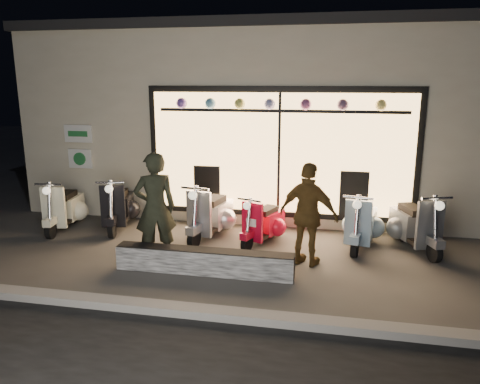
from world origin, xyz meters
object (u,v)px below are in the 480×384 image
object	(u,v)px
graffiti_barrier	(204,261)
scooter_red	(265,222)
scooter_silver	(212,214)
man	(155,208)
woman	(308,215)

from	to	relation	value
graffiti_barrier	scooter_red	distance (m)	1.87
scooter_silver	scooter_red	bearing A→B (deg)	4.64
scooter_red	man	size ratio (longest dim) A/B	0.68
scooter_silver	man	bearing A→B (deg)	-100.16
graffiti_barrier	man	bearing A→B (deg)	159.73
scooter_silver	scooter_red	world-z (taller)	scooter_silver
man	woman	world-z (taller)	man
scooter_red	man	distance (m)	2.21
scooter_silver	man	world-z (taller)	man
scooter_silver	woman	distance (m)	2.27
scooter_silver	scooter_red	xyz separation A→B (m)	(1.06, -0.12, -0.06)
man	graffiti_barrier	bearing A→B (deg)	131.92
woman	graffiti_barrier	bearing A→B (deg)	44.13
scooter_red	man	world-z (taller)	man
scooter_red	woman	xyz separation A→B (m)	(0.85, -1.02, 0.49)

